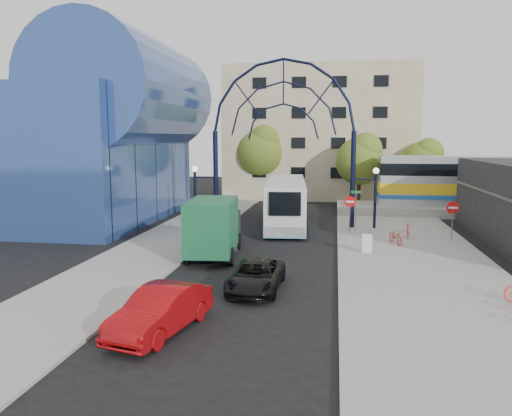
% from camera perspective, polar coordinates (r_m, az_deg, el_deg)
% --- Properties ---
extents(ground, '(120.00, 120.00, 0.00)m').
position_cam_1_polar(ground, '(23.26, -0.64, -8.19)').
color(ground, black).
rests_on(ground, ground).
extents(sidewalk_east, '(8.00, 56.00, 0.12)m').
position_cam_1_polar(sidewalk_east, '(27.13, 17.86, -6.09)').
color(sidewalk_east, gray).
rests_on(sidewalk_east, ground).
extents(plaza_west, '(5.00, 50.00, 0.12)m').
position_cam_1_polar(plaza_west, '(30.52, -10.86, -4.30)').
color(plaza_west, gray).
rests_on(plaza_west, ground).
extents(gateway_arch, '(13.64, 0.44, 12.10)m').
position_cam_1_polar(gateway_arch, '(36.27, 3.14, 11.26)').
color(gateway_arch, black).
rests_on(gateway_arch, ground).
extents(stop_sign, '(0.80, 0.07, 2.50)m').
position_cam_1_polar(stop_sign, '(34.33, 10.70, 0.34)').
color(stop_sign, slate).
rests_on(stop_sign, sidewalk_east).
extents(do_not_enter_sign, '(0.76, 0.07, 2.48)m').
position_cam_1_polar(do_not_enter_sign, '(33.13, 21.57, -0.39)').
color(do_not_enter_sign, slate).
rests_on(do_not_enter_sign, sidewalk_east).
extents(street_name_sign, '(0.70, 0.70, 2.80)m').
position_cam_1_polar(street_name_sign, '(34.92, 11.33, 0.68)').
color(street_name_sign, slate).
rests_on(street_name_sign, sidewalk_east).
extents(sandwich_board, '(0.55, 0.61, 0.99)m').
position_cam_1_polar(sandwich_board, '(28.63, 12.56, -3.77)').
color(sandwich_board, white).
rests_on(sandwich_board, sidewalk_east).
extents(transit_hall, '(16.50, 18.00, 14.50)m').
position_cam_1_polar(transit_hall, '(41.64, -18.38, 7.89)').
color(transit_hall, '#2C4888').
rests_on(transit_hall, ground).
extents(apartment_block, '(20.00, 12.10, 14.00)m').
position_cam_1_polar(apartment_block, '(57.02, 7.36, 8.45)').
color(apartment_block, tan).
rests_on(apartment_block, ground).
extents(tree_north_a, '(4.48, 4.48, 7.00)m').
position_cam_1_polar(tree_north_a, '(48.04, 11.91, 5.58)').
color(tree_north_a, '#382314').
rests_on(tree_north_a, ground).
extents(tree_north_b, '(5.12, 5.12, 8.00)m').
position_cam_1_polar(tree_north_b, '(52.52, 0.68, 6.66)').
color(tree_north_b, '#382314').
rests_on(tree_north_b, ground).
extents(tree_north_c, '(4.16, 4.16, 6.50)m').
position_cam_1_polar(tree_north_c, '(50.69, 18.61, 5.08)').
color(tree_north_c, '#382314').
rests_on(tree_north_c, ground).
extents(city_bus, '(3.79, 12.50, 3.38)m').
position_cam_1_polar(city_bus, '(37.26, 3.44, 0.71)').
color(city_bus, silver).
rests_on(city_bus, ground).
extents(green_truck, '(2.94, 6.59, 3.24)m').
position_cam_1_polar(green_truck, '(27.57, -4.77, -2.20)').
color(green_truck, black).
rests_on(green_truck, ground).
extents(black_suv, '(2.19, 4.55, 1.25)m').
position_cam_1_polar(black_suv, '(21.54, 0.01, -7.78)').
color(black_suv, black).
rests_on(black_suv, ground).
extents(red_sedan, '(2.61, 4.87, 1.53)m').
position_cam_1_polar(red_sedan, '(17.35, -10.84, -11.40)').
color(red_sedan, '#94090C').
rests_on(red_sedan, ground).
extents(bike_near_a, '(1.11, 1.84, 0.91)m').
position_cam_1_polar(bike_near_a, '(31.44, 15.68, -3.13)').
color(bike_near_a, red).
rests_on(bike_near_a, sidewalk_east).
extents(bike_near_b, '(0.65, 1.65, 0.96)m').
position_cam_1_polar(bike_near_b, '(33.63, 16.95, -2.43)').
color(bike_near_b, red).
rests_on(bike_near_b, sidewalk_east).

